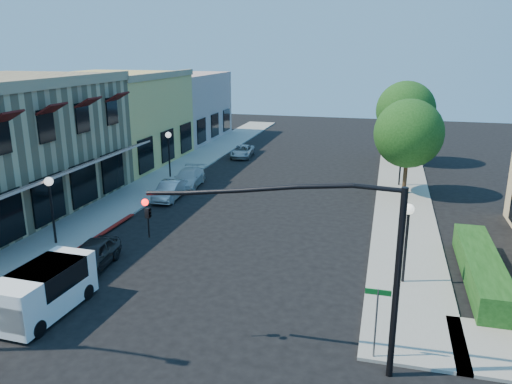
% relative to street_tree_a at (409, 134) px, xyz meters
% --- Properties ---
extents(ground, '(120.00, 120.00, 0.00)m').
position_rel_street_tree_a_xyz_m(ground, '(-8.80, -22.00, -4.19)').
color(ground, black).
rests_on(ground, ground).
extents(sidewalk_left, '(3.50, 50.00, 0.12)m').
position_rel_street_tree_a_xyz_m(sidewalk_left, '(-17.55, 5.00, -4.13)').
color(sidewalk_left, gray).
rests_on(sidewalk_left, ground).
extents(sidewalk_right, '(3.50, 50.00, 0.12)m').
position_rel_street_tree_a_xyz_m(sidewalk_right, '(-0.05, 5.00, -4.13)').
color(sidewalk_right, gray).
rests_on(sidewalk_right, ground).
extents(curb_red_strip, '(0.25, 10.00, 0.06)m').
position_rel_street_tree_a_xyz_m(curb_red_strip, '(-15.70, -14.00, -4.19)').
color(curb_red_strip, maroon).
rests_on(curb_red_strip, ground).
extents(yellow_stucco_building, '(10.00, 12.00, 7.60)m').
position_rel_street_tree_a_xyz_m(yellow_stucco_building, '(-24.30, 4.00, -0.39)').
color(yellow_stucco_building, '#D7B460').
rests_on(yellow_stucco_building, ground).
extents(pink_stucco_building, '(10.00, 12.00, 7.00)m').
position_rel_street_tree_a_xyz_m(pink_stucco_building, '(-24.30, 16.00, -0.69)').
color(pink_stucco_building, '#BE9C8F').
rests_on(pink_stucco_building, ground).
extents(hedge, '(1.40, 8.00, 1.10)m').
position_rel_street_tree_a_xyz_m(hedge, '(2.90, -13.00, -4.19)').
color(hedge, '#154012').
rests_on(hedge, ground).
extents(street_tree_a, '(4.56, 4.56, 6.48)m').
position_rel_street_tree_a_xyz_m(street_tree_a, '(0.00, 0.00, 0.00)').
color(street_tree_a, '#3A2717').
rests_on(street_tree_a, ground).
extents(street_tree_b, '(4.94, 4.94, 7.02)m').
position_rel_street_tree_a_xyz_m(street_tree_b, '(0.00, 10.00, 0.35)').
color(street_tree_b, '#3A2717').
rests_on(street_tree_b, ground).
extents(signal_mast_arm, '(8.01, 0.39, 6.00)m').
position_rel_street_tree_a_xyz_m(signal_mast_arm, '(-2.94, -20.50, -0.11)').
color(signal_mast_arm, black).
rests_on(signal_mast_arm, ground).
extents(street_name_sign, '(0.80, 0.06, 2.50)m').
position_rel_street_tree_a_xyz_m(street_name_sign, '(-1.30, -19.80, -2.50)').
color(street_name_sign, '#595B5E').
rests_on(street_name_sign, ground).
extents(lamppost_left_near, '(0.44, 0.44, 3.57)m').
position_rel_street_tree_a_xyz_m(lamppost_left_near, '(-17.30, -14.00, -1.46)').
color(lamppost_left_near, black).
rests_on(lamppost_left_near, ground).
extents(lamppost_left_far, '(0.44, 0.44, 3.57)m').
position_rel_street_tree_a_xyz_m(lamppost_left_far, '(-17.30, 0.00, -1.46)').
color(lamppost_left_far, black).
rests_on(lamppost_left_far, ground).
extents(lamppost_right_near, '(0.44, 0.44, 3.57)m').
position_rel_street_tree_a_xyz_m(lamppost_right_near, '(-0.30, -14.00, -1.46)').
color(lamppost_right_near, black).
rests_on(lamppost_right_near, ground).
extents(lamppost_right_far, '(0.44, 0.44, 3.57)m').
position_rel_street_tree_a_xyz_m(lamppost_right_far, '(-0.30, 2.00, -1.46)').
color(lamppost_right_far, black).
rests_on(lamppost_right_far, ground).
extents(white_van, '(1.95, 4.20, 1.84)m').
position_rel_street_tree_a_xyz_m(white_van, '(-13.37, -20.04, -3.13)').
color(white_van, white).
rests_on(white_van, ground).
extents(parked_car_a, '(1.94, 3.89, 1.27)m').
position_rel_street_tree_a_xyz_m(parked_car_a, '(-13.90, -16.00, -3.56)').
color(parked_car_a, black).
rests_on(parked_car_a, ground).
extents(parked_car_b, '(1.48, 3.71, 1.20)m').
position_rel_street_tree_a_xyz_m(parked_car_b, '(-15.00, -5.14, -3.59)').
color(parked_car_b, '#AAADAF').
rests_on(parked_car_b, ground).
extents(parked_car_c, '(2.18, 4.47, 1.25)m').
position_rel_street_tree_a_xyz_m(parked_car_c, '(-15.00, -2.00, -3.57)').
color(parked_car_c, '#BCBCBA').
rests_on(parked_car_c, ground).
extents(parked_car_d, '(2.10, 3.98, 1.07)m').
position_rel_street_tree_a_xyz_m(parked_car_d, '(-14.07, 8.77, -3.66)').
color(parked_car_d, '#A7AAAD').
rests_on(parked_car_d, ground).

